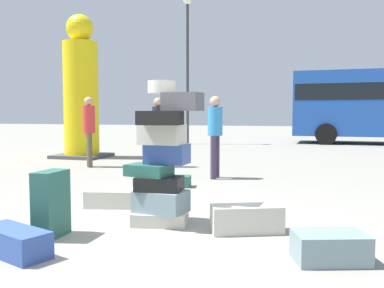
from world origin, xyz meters
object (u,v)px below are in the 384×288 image
(yellow_dummy_statue, at_px, (81,94))
(person_tourist_with_camera, at_px, (158,126))
(suitcase_tower, at_px, (162,164))
(suitcase_cream_foreground_far, at_px, (114,198))
(suitcase_navy_white_trunk, at_px, (14,242))
(suitcase_teal_right_side, at_px, (51,204))
(person_passerby_in_red, at_px, (215,129))
(person_bearded_onlooker, at_px, (89,125))
(lamp_post, at_px, (188,49))
(suitcase_teal_behind_tower, at_px, (176,181))
(suitcase_slate_left_side, at_px, (330,247))
(suitcase_cream_foreground_near, at_px, (247,219))

(yellow_dummy_statue, bearing_deg, person_tourist_with_camera, -25.87)
(suitcase_tower, height_order, suitcase_cream_foreground_far, suitcase_tower)
(suitcase_tower, height_order, suitcase_navy_white_trunk, suitcase_tower)
(suitcase_teal_right_side, xyz_separation_m, person_passerby_in_red, (0.74, 4.53, 0.65))
(suitcase_navy_white_trunk, xyz_separation_m, person_tourist_with_camera, (-1.07, 6.57, 0.91))
(person_bearded_onlooker, bearing_deg, suitcase_navy_white_trunk, -11.66)
(lamp_post, bearing_deg, suitcase_navy_white_trunk, -79.39)
(suitcase_navy_white_trunk, relative_size, person_bearded_onlooker, 0.46)
(suitcase_teal_behind_tower, xyz_separation_m, suitcase_navy_white_trunk, (-0.26, -3.98, 0.03))
(suitcase_teal_behind_tower, relative_size, person_tourist_with_camera, 0.32)
(person_passerby_in_red, bearing_deg, suitcase_teal_behind_tower, -16.91)
(suitcase_teal_right_side, height_order, person_passerby_in_red, person_passerby_in_red)
(suitcase_teal_behind_tower, relative_size, person_bearded_onlooker, 0.31)
(suitcase_teal_behind_tower, distance_m, suitcase_navy_white_trunk, 3.98)
(suitcase_slate_left_side, bearing_deg, person_passerby_in_red, 97.12)
(suitcase_slate_left_side, xyz_separation_m, suitcase_teal_behind_tower, (-2.60, 3.32, -0.03))
(suitcase_slate_left_side, height_order, suitcase_teal_right_side, suitcase_teal_right_side)
(suitcase_cream_foreground_far, height_order, person_passerby_in_red, person_passerby_in_red)
(suitcase_teal_right_side, distance_m, lamp_post, 14.40)
(suitcase_tower, relative_size, yellow_dummy_statue, 0.40)
(person_bearded_onlooker, height_order, person_tourist_with_camera, person_bearded_onlooker)
(lamp_post, bearing_deg, person_tourist_with_camera, -78.22)
(suitcase_slate_left_side, height_order, suitcase_cream_foreground_near, suitcase_cream_foreground_near)
(person_tourist_with_camera, bearing_deg, suitcase_tower, 20.42)
(person_tourist_with_camera, xyz_separation_m, person_passerby_in_red, (1.79, -1.43, -0.02))
(suitcase_navy_white_trunk, bearing_deg, person_tourist_with_camera, 119.45)
(suitcase_cream_foreground_far, distance_m, yellow_dummy_statue, 7.35)
(suitcase_cream_foreground_far, bearing_deg, suitcase_teal_right_side, -102.13)
(suitcase_cream_foreground_near, bearing_deg, suitcase_teal_right_side, 178.44)
(person_bearded_onlooker, bearing_deg, suitcase_slate_left_side, 10.09)
(suitcase_navy_white_trunk, distance_m, suitcase_cream_foreground_far, 2.16)
(lamp_post, bearing_deg, yellow_dummy_statue, -102.94)
(suitcase_cream_foreground_far, relative_size, yellow_dummy_statue, 0.18)
(person_tourist_with_camera, bearing_deg, yellow_dummy_statue, -117.01)
(suitcase_teal_behind_tower, bearing_deg, person_bearded_onlooker, 134.09)
(person_tourist_with_camera, bearing_deg, person_bearded_onlooker, -74.03)
(yellow_dummy_statue, height_order, lamp_post, lamp_post)
(suitcase_cream_foreground_near, bearing_deg, yellow_dummy_statue, 110.06)
(suitcase_tower, bearing_deg, person_tourist_with_camera, 111.56)
(suitcase_tower, bearing_deg, suitcase_cream_foreground_near, -2.91)
(suitcase_teal_right_side, bearing_deg, lamp_post, 99.69)
(lamp_post, bearing_deg, person_bearded_onlooker, -90.23)
(suitcase_tower, height_order, person_bearded_onlooker, person_bearded_onlooker)
(suitcase_navy_white_trunk, xyz_separation_m, suitcase_cream_foreground_far, (-0.06, 2.16, -0.01))
(yellow_dummy_statue, bearing_deg, suitcase_teal_behind_tower, -42.95)
(suitcase_teal_behind_tower, bearing_deg, suitcase_slate_left_side, -62.80)
(suitcase_navy_white_trunk, distance_m, person_passerby_in_red, 5.27)
(yellow_dummy_statue, bearing_deg, suitcase_cream_foreground_far, -55.48)
(suitcase_tower, distance_m, suitcase_teal_right_side, 1.33)
(suitcase_navy_white_trunk, height_order, person_passerby_in_red, person_passerby_in_red)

